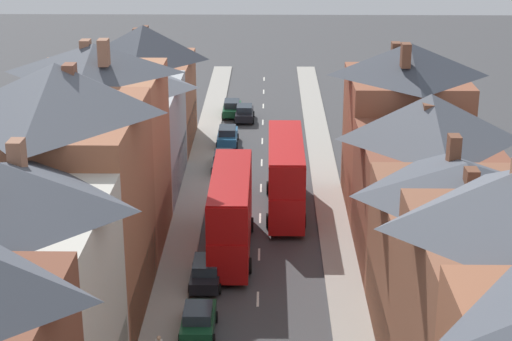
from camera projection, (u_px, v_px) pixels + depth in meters
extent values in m
cube|color=#A8A399|center=(183.00, 240.00, 56.71)|extent=(2.20, 104.00, 0.14)
cube|color=#A8A399|center=(336.00, 241.00, 56.57)|extent=(2.20, 104.00, 0.14)
cube|color=silver|center=(258.00, 299.00, 49.13)|extent=(0.14, 1.80, 0.01)
cube|color=silver|center=(259.00, 254.00, 54.78)|extent=(0.14, 1.80, 0.01)
cube|color=silver|center=(260.00, 218.00, 60.43)|extent=(0.14, 1.80, 0.01)
cube|color=silver|center=(261.00, 188.00, 66.08)|extent=(0.14, 1.80, 0.01)
cube|color=silver|center=(262.00, 163.00, 71.73)|extent=(0.14, 1.80, 0.01)
cube|color=silver|center=(262.00, 141.00, 77.38)|extent=(0.14, 1.80, 0.01)
cube|color=silver|center=(263.00, 122.00, 83.03)|extent=(0.14, 1.80, 0.01)
cube|color=silver|center=(263.00, 106.00, 88.68)|extent=(0.14, 1.80, 0.01)
cube|color=silver|center=(264.00, 92.00, 94.34)|extent=(0.14, 1.80, 0.01)
cube|color=silver|center=(264.00, 79.00, 99.99)|extent=(0.14, 1.80, 0.01)
cube|color=beige|center=(15.00, 322.00, 36.45)|extent=(8.00, 9.06, 10.27)
pyramid|color=#474C56|center=(1.00, 187.00, 34.38)|extent=(8.00, 9.06, 2.07)
cube|color=#99664C|center=(17.00, 158.00, 35.46)|extent=(0.60, 0.90, 1.52)
cube|color=#A36042|center=(67.00, 217.00, 45.62)|extent=(8.00, 10.89, 11.61)
cube|color=#1E5133|center=(144.00, 288.00, 46.97)|extent=(0.12, 10.02, 3.20)
pyramid|color=#565B66|center=(56.00, 88.00, 43.23)|extent=(8.00, 10.89, 2.59)
cube|color=brown|center=(70.00, 76.00, 43.11)|extent=(0.60, 0.90, 1.21)
cube|color=#B2704C|center=(101.00, 160.00, 54.77)|extent=(8.00, 8.51, 11.47)
cube|color=maroon|center=(164.00, 219.00, 56.10)|extent=(0.12, 7.83, 3.20)
pyramid|color=#474C56|center=(94.00, 58.00, 52.55)|extent=(8.00, 8.51, 1.79)
cube|color=#99664C|center=(86.00, 48.00, 52.60)|extent=(0.60, 0.90, 1.06)
cube|color=#99664C|center=(104.00, 52.00, 50.22)|extent=(0.60, 0.90, 1.57)
cube|color=#ADB2B7|center=(127.00, 139.00, 64.78)|extent=(8.00, 11.50, 7.98)
cube|color=navy|center=(179.00, 169.00, 65.52)|extent=(0.12, 10.58, 3.20)
pyramid|color=#565B66|center=(123.00, 76.00, 63.14)|extent=(8.00, 11.50, 1.77)
cube|color=brown|center=(96.00, 76.00, 60.48)|extent=(0.60, 0.90, 1.28)
cube|color=#A36042|center=(146.00, 103.00, 74.98)|extent=(8.00, 10.08, 7.78)
cube|color=navy|center=(192.00, 128.00, 75.69)|extent=(0.12, 9.28, 3.20)
pyramid|color=#383D47|center=(143.00, 42.00, 73.17)|extent=(8.00, 10.08, 2.97)
cube|color=brown|center=(137.00, 34.00, 74.31)|extent=(0.60, 0.90, 0.94)
cube|color=brown|center=(145.00, 31.00, 75.42)|extent=(0.60, 0.90, 0.95)
cube|color=brown|center=(457.00, 272.00, 43.34)|extent=(8.00, 10.46, 8.14)
cube|color=black|center=(377.00, 314.00, 44.23)|extent=(0.12, 9.62, 3.20)
pyramid|color=#474C56|center=(466.00, 180.00, 41.68)|extent=(8.00, 10.46, 1.78)
cube|color=brown|center=(471.00, 180.00, 40.00)|extent=(0.60, 0.90, 1.13)
cube|color=brown|center=(454.00, 150.00, 43.59)|extent=(0.60, 0.90, 1.57)
cube|color=brown|center=(424.00, 201.00, 52.71)|extent=(8.00, 9.37, 7.97)
cube|color=olive|center=(359.00, 236.00, 53.57)|extent=(0.12, 8.62, 3.20)
pyramid|color=#565B66|center=(430.00, 117.00, 50.90)|extent=(8.00, 9.37, 2.83)
cube|color=brown|center=(428.00, 112.00, 50.16)|extent=(0.60, 0.90, 0.99)
cube|color=#935138|center=(404.00, 143.00, 60.87)|extent=(8.00, 8.61, 9.80)
cube|color=maroon|center=(347.00, 186.00, 62.04)|extent=(0.12, 7.92, 3.20)
pyramid|color=#383D47|center=(409.00, 59.00, 58.84)|extent=(8.00, 8.61, 2.29)
cube|color=brown|center=(406.00, 55.00, 56.22)|extent=(0.60, 0.90, 1.59)
cube|color=brown|center=(396.00, 50.00, 59.38)|extent=(0.60, 0.90, 1.02)
cube|color=#B70F0F|center=(231.00, 229.00, 54.54)|extent=(2.44, 10.80, 2.50)
cube|color=#B70F0F|center=(231.00, 194.00, 53.74)|extent=(2.44, 10.58, 2.30)
cube|color=#B70F0F|center=(230.00, 176.00, 53.33)|extent=(2.39, 10.37, 0.10)
cube|color=#28333D|center=(234.00, 195.00, 59.52)|extent=(2.20, 0.10, 1.20)
cube|color=#28333D|center=(234.00, 164.00, 58.74)|extent=(2.20, 0.10, 1.10)
cube|color=#28333D|center=(212.00, 225.00, 54.48)|extent=(0.06, 9.18, 0.90)
cube|color=#28333D|center=(212.00, 192.00, 53.72)|extent=(0.06, 9.18, 0.90)
cube|color=yellow|center=(234.00, 153.00, 58.47)|extent=(1.34, 0.08, 0.32)
cylinder|color=black|center=(215.00, 224.00, 58.10)|extent=(0.30, 1.00, 1.00)
cylinder|color=black|center=(251.00, 225.00, 58.07)|extent=(0.30, 1.00, 1.00)
cylinder|color=black|center=(209.00, 265.00, 52.15)|extent=(0.30, 1.00, 1.00)
cylinder|color=black|center=(249.00, 266.00, 52.11)|extent=(0.30, 1.00, 1.00)
cube|color=red|center=(285.00, 189.00, 61.17)|extent=(2.44, 10.80, 2.50)
cube|color=red|center=(286.00, 158.00, 60.36)|extent=(2.44, 10.58, 2.30)
cube|color=red|center=(286.00, 142.00, 59.96)|extent=(2.39, 10.37, 0.10)
cube|color=#28333D|center=(284.00, 162.00, 66.14)|extent=(2.20, 0.10, 1.20)
cube|color=#28333D|center=(285.00, 134.00, 65.37)|extent=(2.20, 0.10, 1.10)
cube|color=#28333D|center=(269.00, 186.00, 61.10)|extent=(0.06, 9.18, 0.90)
cube|color=#28333D|center=(269.00, 156.00, 60.35)|extent=(0.06, 9.18, 0.90)
cube|color=yellow|center=(285.00, 124.00, 65.10)|extent=(1.34, 0.08, 0.32)
cylinder|color=black|center=(268.00, 188.00, 64.73)|extent=(0.30, 1.00, 1.00)
cylinder|color=black|center=(301.00, 188.00, 64.69)|extent=(0.30, 1.00, 1.00)
cylinder|color=black|center=(268.00, 220.00, 58.78)|extent=(0.30, 1.00, 1.00)
cylinder|color=black|center=(304.00, 221.00, 58.74)|extent=(0.30, 1.00, 1.00)
cube|color=black|center=(244.00, 114.00, 83.40)|extent=(1.70, 3.90, 0.68)
cube|color=#28333D|center=(244.00, 108.00, 83.00)|extent=(1.46, 1.95, 0.60)
cylinder|color=black|center=(236.00, 114.00, 84.67)|extent=(0.20, 0.62, 0.62)
cylinder|color=black|center=(253.00, 114.00, 84.64)|extent=(0.20, 0.62, 0.62)
cylinder|color=black|center=(235.00, 121.00, 82.39)|extent=(0.20, 0.62, 0.62)
cylinder|color=black|center=(253.00, 121.00, 82.37)|extent=(0.20, 0.62, 0.62)
cube|color=#236093|center=(228.00, 137.00, 76.23)|extent=(1.70, 4.21, 0.76)
cube|color=#28333D|center=(227.00, 130.00, 75.80)|extent=(1.46, 2.11, 0.60)
cylinder|color=black|center=(219.00, 137.00, 77.60)|extent=(0.20, 0.62, 0.62)
cylinder|color=black|center=(238.00, 137.00, 77.58)|extent=(0.20, 0.62, 0.62)
cylinder|color=black|center=(217.00, 146.00, 75.14)|extent=(0.20, 0.62, 0.62)
cylinder|color=black|center=(237.00, 146.00, 75.12)|extent=(0.20, 0.62, 0.62)
cube|color=#144728|center=(198.00, 322.00, 45.33)|extent=(1.70, 3.84, 0.72)
cube|color=#28333D|center=(198.00, 313.00, 44.93)|extent=(1.46, 1.92, 0.60)
cylinder|color=black|center=(185.00, 317.00, 46.58)|extent=(0.20, 0.62, 0.62)
cylinder|color=black|center=(216.00, 317.00, 46.56)|extent=(0.20, 0.62, 0.62)
cylinder|color=black|center=(180.00, 339.00, 44.34)|extent=(0.20, 0.62, 0.62)
cylinder|color=black|center=(213.00, 340.00, 44.32)|extent=(0.20, 0.62, 0.62)
cube|color=#4C515B|center=(224.00, 162.00, 69.79)|extent=(1.70, 4.37, 0.71)
cube|color=#28333D|center=(223.00, 156.00, 69.36)|extent=(1.46, 2.19, 0.60)
cylinder|color=black|center=(214.00, 161.00, 71.19)|extent=(0.20, 0.62, 0.62)
cylinder|color=black|center=(235.00, 161.00, 71.17)|extent=(0.20, 0.62, 0.62)
cylinder|color=black|center=(212.00, 172.00, 68.64)|extent=(0.20, 0.62, 0.62)
cylinder|color=black|center=(233.00, 172.00, 68.62)|extent=(0.20, 0.62, 0.62)
cube|color=black|center=(206.00, 273.00, 50.86)|extent=(1.70, 4.48, 0.67)
cube|color=#28333D|center=(206.00, 265.00, 50.44)|extent=(1.46, 2.24, 0.60)
cylinder|color=black|center=(194.00, 268.00, 52.29)|extent=(0.20, 0.62, 0.62)
cylinder|color=black|center=(222.00, 268.00, 52.27)|extent=(0.20, 0.62, 0.62)
cylinder|color=black|center=(190.00, 289.00, 49.68)|extent=(0.20, 0.62, 0.62)
cylinder|color=black|center=(219.00, 289.00, 49.65)|extent=(0.20, 0.62, 0.62)
cube|color=#144728|center=(232.00, 109.00, 85.12)|extent=(1.70, 4.28, 0.69)
cube|color=#28333D|center=(232.00, 103.00, 84.70)|extent=(1.46, 2.14, 0.60)
cylinder|color=black|center=(224.00, 109.00, 86.50)|extent=(0.20, 0.62, 0.62)
cylinder|color=black|center=(241.00, 109.00, 86.47)|extent=(0.20, 0.62, 0.62)
cylinder|color=black|center=(223.00, 116.00, 84.00)|extent=(0.20, 0.62, 0.62)
cylinder|color=black|center=(240.00, 116.00, 83.97)|extent=(0.20, 0.62, 0.62)
sphere|color=tan|center=(159.00, 338.00, 41.94)|extent=(0.22, 0.22, 0.22)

